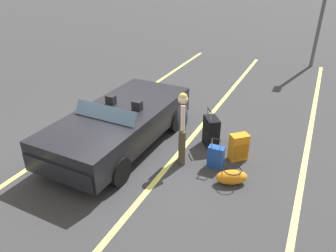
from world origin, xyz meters
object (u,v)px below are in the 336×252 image
suitcase_large_black (211,132)px  duffel_bag (232,177)px  suitcase_small_carryon (216,157)px  traveler_person (182,125)px  convertible_car (115,127)px  suitcase_medium_bright (239,147)px

suitcase_large_black → duffel_bag: 1.52m
suitcase_small_carryon → traveler_person: (0.14, -0.74, 0.68)m
traveler_person → convertible_car: bearing=-17.7°
convertible_car → suitcase_large_black: (-1.14, 1.96, -0.22)m
suitcase_small_carryon → traveler_person: bearing=99.4°
convertible_car → suitcase_small_carryon: 2.40m
suitcase_small_carryon → duffel_bag: 0.64m
convertible_car → suitcase_large_black: size_ratio=4.30×
convertible_car → suitcase_medium_bright: 2.85m
suitcase_large_black → suitcase_small_carryon: bearing=-101.8°
traveler_person → suitcase_small_carryon: bearing=166.1°
traveler_person → suitcase_medium_bright: bearing=-173.6°
suitcase_small_carryon → duffel_bag: suitcase_small_carryon is taller
suitcase_small_carryon → traveler_person: 1.01m
convertible_car → traveler_person: 1.65m
suitcase_large_black → duffel_bag: (1.24, 0.86, -0.21)m
duffel_bag → traveler_person: traveler_person is taller
suitcase_medium_bright → traveler_person: traveler_person is taller
suitcase_small_carryon → suitcase_medium_bright: bearing=-35.7°
duffel_bag → traveler_person: (-0.28, -1.21, 0.77)m
convertible_car → traveler_person: (-0.19, 1.61, 0.34)m
convertible_car → duffel_bag: convertible_car is taller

